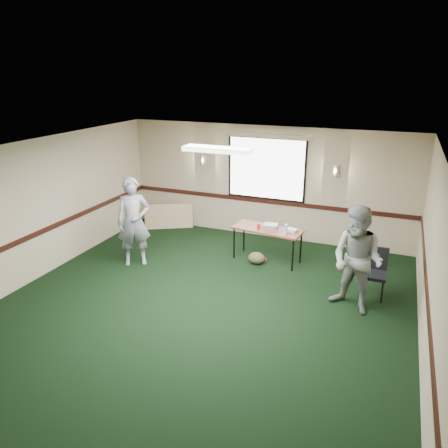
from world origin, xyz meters
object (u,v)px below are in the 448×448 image
at_px(projector, 271,226).
at_px(conference_chair, 374,268).
at_px(person_right, 357,260).
at_px(folding_table, 267,231).
at_px(person_left, 134,222).

distance_m(projector, conference_chair, 2.31).
xyz_separation_m(projector, person_right, (1.90, -1.44, 0.14)).
height_order(projector, person_right, person_right).
distance_m(conference_chair, person_right, 0.84).
xyz_separation_m(folding_table, person_left, (-2.54, -1.18, 0.25)).
height_order(folding_table, conference_chair, conference_chair).
bearing_deg(person_right, projector, 167.32).
relative_size(projector, conference_chair, 0.32).
distance_m(folding_table, person_left, 2.81).
height_order(projector, person_left, person_left).
xyz_separation_m(person_left, person_right, (4.50, -0.24, -0.01)).
bearing_deg(folding_table, conference_chair, -10.68).
bearing_deg(person_right, person_left, -158.62).
bearing_deg(folding_table, person_left, -147.55).
relative_size(projector, person_right, 0.16).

